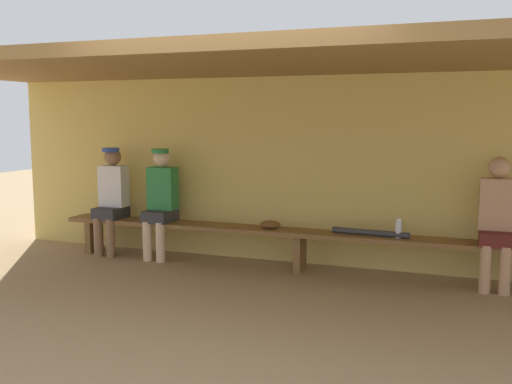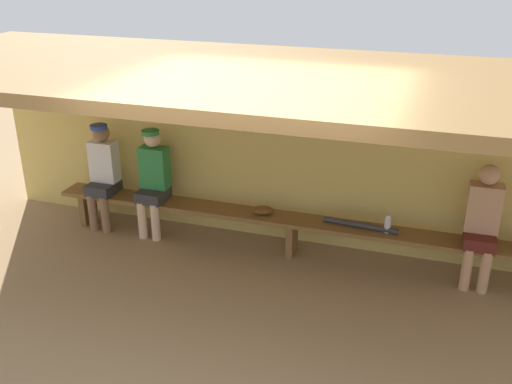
{
  "view_description": "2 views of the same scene",
  "coord_description": "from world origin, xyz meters",
  "px_view_note": "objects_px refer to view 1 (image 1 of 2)",
  "views": [
    {
      "loc": [
        1.71,
        -4.6,
        1.72
      ],
      "look_at": [
        -0.38,
        1.14,
        0.93
      ],
      "focal_mm": 40.51,
      "sensor_mm": 36.0,
      "label": 1
    },
    {
      "loc": [
        1.49,
        -4.39,
        3.42
      ],
      "look_at": [
        -0.37,
        1.32,
        0.83
      ],
      "focal_mm": 41.25,
      "sensor_mm": 36.0,
      "label": 2
    }
  ],
  "objects_px": {
    "bench": "(300,237)",
    "water_bottle_green": "(398,229)",
    "player_shirtless_tan": "(161,198)",
    "baseball_bat": "(370,233)",
    "baseball_glove_tan": "(270,225)",
    "player_in_white": "(111,195)",
    "player_near_post": "(497,218)"
  },
  "relations": [
    {
      "from": "baseball_bat",
      "to": "player_shirtless_tan",
      "type": "bearing_deg",
      "value": -175.47
    },
    {
      "from": "player_near_post",
      "to": "baseball_bat",
      "type": "height_order",
      "value": "player_near_post"
    },
    {
      "from": "player_shirtless_tan",
      "to": "baseball_bat",
      "type": "height_order",
      "value": "player_shirtless_tan"
    },
    {
      "from": "baseball_glove_tan",
      "to": "player_shirtless_tan",
      "type": "bearing_deg",
      "value": 163.8
    },
    {
      "from": "player_shirtless_tan",
      "to": "baseball_glove_tan",
      "type": "xyz_separation_m",
      "value": [
        1.41,
        0.01,
        -0.24
      ]
    },
    {
      "from": "bench",
      "to": "baseball_glove_tan",
      "type": "height_order",
      "value": "baseball_glove_tan"
    },
    {
      "from": "player_shirtless_tan",
      "to": "baseball_glove_tan",
      "type": "height_order",
      "value": "player_shirtless_tan"
    },
    {
      "from": "bench",
      "to": "player_near_post",
      "type": "xyz_separation_m",
      "value": [
        2.03,
        0.0,
        0.34
      ]
    },
    {
      "from": "player_near_post",
      "to": "baseball_glove_tan",
      "type": "bearing_deg",
      "value": 179.7
    },
    {
      "from": "player_near_post",
      "to": "player_in_white",
      "type": "relative_size",
      "value": 0.99
    },
    {
      "from": "baseball_glove_tan",
      "to": "baseball_bat",
      "type": "relative_size",
      "value": 0.29
    },
    {
      "from": "baseball_bat",
      "to": "water_bottle_green",
      "type": "bearing_deg",
      "value": 1.59
    },
    {
      "from": "bench",
      "to": "baseball_bat",
      "type": "xyz_separation_m",
      "value": [
        0.78,
        -0.0,
        0.11
      ]
    },
    {
      "from": "water_bottle_green",
      "to": "baseball_bat",
      "type": "xyz_separation_m",
      "value": [
        -0.3,
        0.02,
        -0.07
      ]
    },
    {
      "from": "player_near_post",
      "to": "baseball_bat",
      "type": "distance_m",
      "value": 1.27
    },
    {
      "from": "baseball_bat",
      "to": "bench",
      "type": "bearing_deg",
      "value": -175.39
    },
    {
      "from": "player_near_post",
      "to": "baseball_glove_tan",
      "type": "distance_m",
      "value": 2.4
    },
    {
      "from": "player_in_white",
      "to": "water_bottle_green",
      "type": "bearing_deg",
      "value": -0.31
    },
    {
      "from": "player_in_white",
      "to": "water_bottle_green",
      "type": "relative_size",
      "value": 6.44
    },
    {
      "from": "bench",
      "to": "water_bottle_green",
      "type": "xyz_separation_m",
      "value": [
        1.08,
        -0.02,
        0.17
      ]
    },
    {
      "from": "bench",
      "to": "water_bottle_green",
      "type": "relative_size",
      "value": 28.71
    },
    {
      "from": "player_near_post",
      "to": "baseball_glove_tan",
      "type": "relative_size",
      "value": 5.56
    },
    {
      "from": "water_bottle_green",
      "to": "baseball_bat",
      "type": "distance_m",
      "value": 0.3
    },
    {
      "from": "water_bottle_green",
      "to": "baseball_glove_tan",
      "type": "relative_size",
      "value": 0.87
    },
    {
      "from": "player_in_white",
      "to": "baseball_glove_tan",
      "type": "distance_m",
      "value": 2.12
    },
    {
      "from": "bench",
      "to": "baseball_glove_tan",
      "type": "relative_size",
      "value": 25.0
    },
    {
      "from": "player_near_post",
      "to": "baseball_bat",
      "type": "relative_size",
      "value": 1.6
    },
    {
      "from": "player_shirtless_tan",
      "to": "bench",
      "type": "bearing_deg",
      "value": -0.12
    },
    {
      "from": "player_near_post",
      "to": "bench",
      "type": "bearing_deg",
      "value": -179.91
    },
    {
      "from": "water_bottle_green",
      "to": "bench",
      "type": "bearing_deg",
      "value": 179.17
    },
    {
      "from": "water_bottle_green",
      "to": "baseball_glove_tan",
      "type": "distance_m",
      "value": 1.44
    },
    {
      "from": "player_near_post",
      "to": "water_bottle_green",
      "type": "xyz_separation_m",
      "value": [
        -0.95,
        -0.02,
        -0.17
      ]
    }
  ]
}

